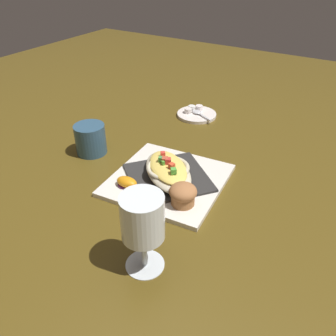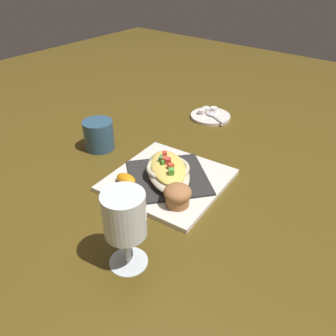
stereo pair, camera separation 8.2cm
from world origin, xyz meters
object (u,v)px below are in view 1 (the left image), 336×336
at_px(orange_garnish, 127,182).
at_px(creamer_cup_2, 188,111).
at_px(stemmed_glass, 143,222).
at_px(spoon, 198,112).
at_px(creamer_cup_0, 199,108).
at_px(creamer_saucer, 197,115).
at_px(square_plate, 168,180).
at_px(muffin, 183,194).
at_px(coffee_mug, 91,140).
at_px(creamer_cup_1, 192,108).
at_px(gratin_dish, 168,170).

distance_m(orange_garnish, creamer_cup_2, 0.45).
bearing_deg(stemmed_glass, spoon, 19.10).
bearing_deg(stemmed_glass, creamer_cup_0, 19.06).
relative_size(orange_garnish, creamer_saucer, 0.45).
height_order(orange_garnish, creamer_cup_0, orange_garnish).
xyz_separation_m(square_plate, stemmed_glass, (-0.24, -0.10, 0.10)).
relative_size(square_plate, orange_garnish, 4.37).
xyz_separation_m(muffin, creamer_cup_2, (0.43, 0.22, -0.02)).
bearing_deg(creamer_cup_0, stemmed_glass, -160.94).
bearing_deg(orange_garnish, creamer_saucer, 6.56).
height_order(square_plate, spoon, spoon).
relative_size(stemmed_glass, spoon, 1.66).
relative_size(stemmed_glass, creamer_saucer, 1.19).
relative_size(coffee_mug, creamer_cup_1, 4.21).
distance_m(muffin, stemmed_glass, 0.19).
bearing_deg(creamer_cup_2, spoon, -71.48).
bearing_deg(creamer_saucer, muffin, -156.05).
relative_size(gratin_dish, creamer_cup_0, 8.54).
bearing_deg(creamer_saucer, stemmed_glass, -160.61).
distance_m(gratin_dish, creamer_cup_2, 0.39).
relative_size(orange_garnish, stemmed_glass, 0.38).
bearing_deg(coffee_mug, orange_garnish, -114.75).
distance_m(gratin_dish, creamer_cup_0, 0.43).
height_order(orange_garnish, creamer_cup_1, orange_garnish).
distance_m(square_plate, orange_garnish, 0.10).
bearing_deg(creamer_cup_0, muffin, -156.75).
bearing_deg(gratin_dish, stemmed_glass, -157.59).
distance_m(square_plate, creamer_cup_2, 0.39).
distance_m(creamer_cup_1, creamer_cup_2, 0.03).
distance_m(gratin_dish, creamer_saucer, 0.40).
relative_size(coffee_mug, creamer_cup_2, 4.21).
bearing_deg(creamer_cup_0, orange_garnish, -173.12).
bearing_deg(stemmed_glass, coffee_mug, 54.65).
relative_size(creamer_saucer, creamer_cup_2, 5.51).
bearing_deg(stemmed_glass, gratin_dish, 22.41).
relative_size(muffin, creamer_saucer, 0.47).
xyz_separation_m(square_plate, spoon, (0.38, 0.11, 0.01)).
height_order(creamer_cup_0, creamer_cup_1, same).
height_order(orange_garnish, creamer_cup_2, orange_garnish).
relative_size(creamer_saucer, creamer_cup_0, 5.51).
bearing_deg(spoon, muffin, -156.41).
relative_size(muffin, creamer_cup_0, 2.57).
relative_size(gratin_dish, coffee_mug, 2.03).
relative_size(spoon, creamer_cup_0, 3.93).
height_order(orange_garnish, spoon, orange_garnish).
height_order(muffin, creamer_cup_1, muffin).
distance_m(gratin_dish, creamer_cup_1, 0.42).
height_order(gratin_dish, creamer_cup_0, gratin_dish).
bearing_deg(coffee_mug, creamer_cup_1, -16.64).
bearing_deg(square_plate, creamer_saucer, 17.38).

